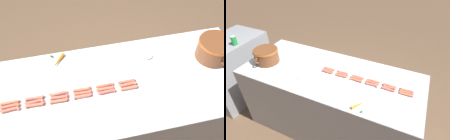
% 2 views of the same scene
% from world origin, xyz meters
% --- Properties ---
extents(ground_plane, '(20.00, 20.00, 0.00)m').
position_xyz_m(ground_plane, '(0.00, 0.00, 0.00)').
color(ground_plane, brown).
extents(griddle_counter, '(0.86, 2.05, 0.89)m').
position_xyz_m(griddle_counter, '(0.00, 0.00, 0.44)').
color(griddle_counter, '#9EA0A5').
rests_on(griddle_counter, ground_plane).
extents(hot_dog_0, '(0.02, 0.14, 0.02)m').
position_xyz_m(hot_dog_0, '(-0.00, -0.83, 0.90)').
color(hot_dog_0, '#CD6648').
rests_on(hot_dog_0, griddle_counter).
extents(hot_dog_1, '(0.03, 0.14, 0.02)m').
position_xyz_m(hot_dog_1, '(0.00, -0.65, 0.90)').
color(hot_dog_1, '#CD6151').
rests_on(hot_dog_1, griddle_counter).
extents(hot_dog_2, '(0.03, 0.14, 0.02)m').
position_xyz_m(hot_dog_2, '(-0.00, -0.48, 0.90)').
color(hot_dog_2, '#C46250').
rests_on(hot_dog_2, griddle_counter).
extents(hot_dog_3, '(0.03, 0.14, 0.02)m').
position_xyz_m(hot_dog_3, '(-0.00, -0.31, 0.90)').
color(hot_dog_3, '#C16347').
rests_on(hot_dog_3, griddle_counter).
extents(hot_dog_4, '(0.03, 0.14, 0.02)m').
position_xyz_m(hot_dog_4, '(-0.00, -0.13, 0.90)').
color(hot_dog_4, '#C96049').
rests_on(hot_dog_4, griddle_counter).
extents(hot_dog_5, '(0.03, 0.14, 0.02)m').
position_xyz_m(hot_dog_5, '(-0.00, 0.03, 0.90)').
color(hot_dog_5, '#C35A4E').
rests_on(hot_dog_5, griddle_counter).
extents(hot_dog_6, '(0.03, 0.14, 0.02)m').
position_xyz_m(hot_dog_6, '(0.03, -0.83, 0.90)').
color(hot_dog_6, '#BF5D48').
rests_on(hot_dog_6, griddle_counter).
extents(hot_dog_7, '(0.03, 0.14, 0.02)m').
position_xyz_m(hot_dog_7, '(0.03, -0.66, 0.90)').
color(hot_dog_7, '#C25E4E').
rests_on(hot_dog_7, griddle_counter).
extents(hot_dog_8, '(0.03, 0.14, 0.02)m').
position_xyz_m(hot_dog_8, '(0.03, -0.48, 0.90)').
color(hot_dog_8, '#C35E51').
rests_on(hot_dog_8, griddle_counter).
extents(hot_dog_9, '(0.03, 0.14, 0.02)m').
position_xyz_m(hot_dog_9, '(0.03, -0.31, 0.90)').
color(hot_dog_9, '#CA5E49').
rests_on(hot_dog_9, griddle_counter).
extents(hot_dog_10, '(0.03, 0.14, 0.02)m').
position_xyz_m(hot_dog_10, '(0.03, -0.14, 0.90)').
color(hot_dog_10, '#C66750').
rests_on(hot_dog_10, griddle_counter).
extents(hot_dog_11, '(0.03, 0.14, 0.02)m').
position_xyz_m(hot_dog_11, '(0.03, 0.04, 0.90)').
color(hot_dog_11, '#CC674C').
rests_on(hot_dog_11, griddle_counter).
extents(hot_dog_12, '(0.03, 0.14, 0.02)m').
position_xyz_m(hot_dog_12, '(0.06, -0.82, 0.90)').
color(hot_dog_12, '#CA614F').
rests_on(hot_dog_12, griddle_counter).
extents(hot_dog_13, '(0.03, 0.14, 0.02)m').
position_xyz_m(hot_dog_13, '(0.06, -0.65, 0.90)').
color(hot_dog_13, '#CC6249').
rests_on(hot_dog_13, griddle_counter).
extents(hot_dog_14, '(0.03, 0.14, 0.02)m').
position_xyz_m(hot_dog_14, '(0.06, -0.48, 0.90)').
color(hot_dog_14, '#C06548').
rests_on(hot_dog_14, griddle_counter).
extents(hot_dog_15, '(0.03, 0.14, 0.02)m').
position_xyz_m(hot_dog_15, '(0.06, -0.31, 0.90)').
color(hot_dog_15, '#C8634E').
rests_on(hot_dog_15, griddle_counter).
extents(hot_dog_16, '(0.03, 0.14, 0.02)m').
position_xyz_m(hot_dog_16, '(0.06, -0.13, 0.90)').
color(hot_dog_16, '#C35A4F').
rests_on(hot_dog_16, griddle_counter).
extents(hot_dog_17, '(0.03, 0.14, 0.02)m').
position_xyz_m(hot_dog_17, '(0.06, 0.04, 0.90)').
color(hot_dog_17, '#C3684F').
rests_on(hot_dog_17, griddle_counter).
extents(bean_pot, '(0.36, 0.29, 0.17)m').
position_xyz_m(bean_pot, '(-0.11, 0.79, 0.99)').
color(bean_pot, brown).
rests_on(bean_pot, griddle_counter).
extents(serving_spoon, '(0.27, 0.12, 0.02)m').
position_xyz_m(serving_spoon, '(-0.16, 0.26, 0.90)').
color(serving_spoon, '#B7B7BC').
rests_on(serving_spoon, griddle_counter).
extents(carrot, '(0.16, 0.12, 0.03)m').
position_xyz_m(carrot, '(-0.32, -0.46, 0.91)').
color(carrot, orange).
rests_on(carrot, griddle_counter).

